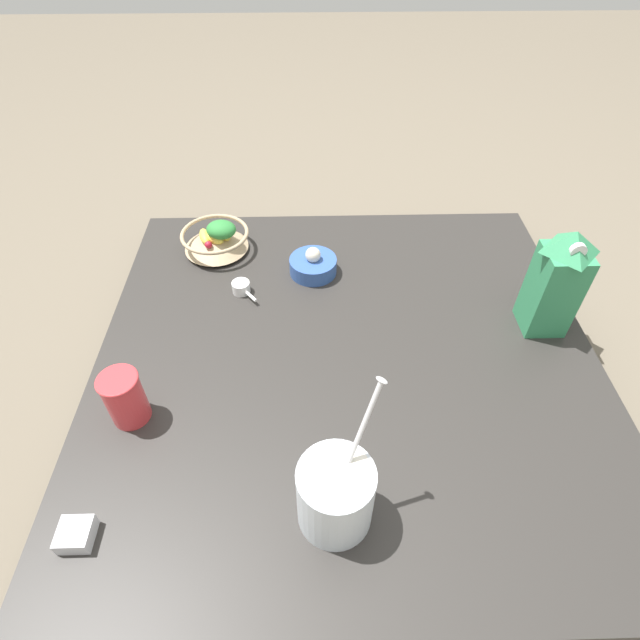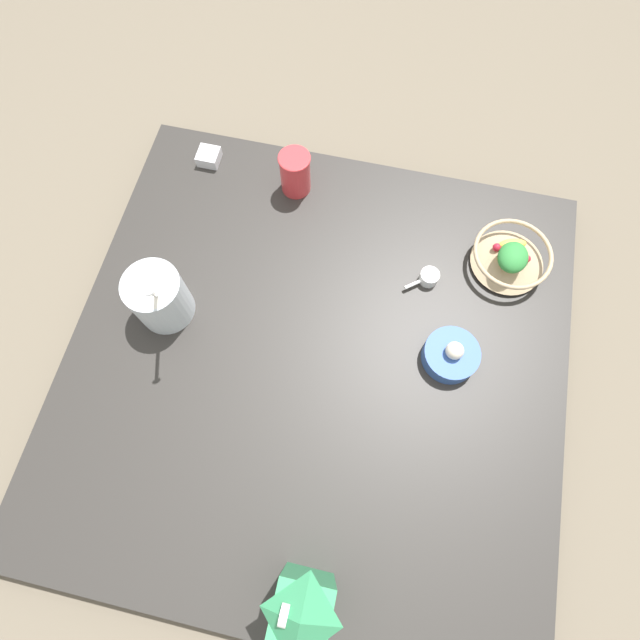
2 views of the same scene
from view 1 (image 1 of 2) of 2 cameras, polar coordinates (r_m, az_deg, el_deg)
name	(u,v)px [view 1 (image 1 of 2)]	position (r m, az deg, el deg)	size (l,w,h in m)	color
ground_plane	(346,369)	(1.13, 3.02, -5.63)	(6.00, 6.00, 0.00)	#665B4C
countertop	(347,362)	(1.11, 3.07, -4.81)	(1.09, 1.09, 0.05)	#2D2B28
fruit_bowl	(216,238)	(1.37, -11.79, 9.14)	(0.18, 0.18, 0.09)	tan
milk_carton	(556,281)	(1.18, 25.38, 4.00)	(0.09, 0.09, 0.26)	#338C59
yogurt_tub	(336,493)	(0.83, 1.79, -19.18)	(0.14, 0.14, 0.28)	silver
drinking_cup	(125,397)	(1.01, -21.44, -8.20)	(0.08, 0.08, 0.11)	#DB383D
spice_jar	(76,535)	(0.95, -26.09, -21.18)	(0.05, 0.05, 0.03)	silver
measuring_scoop	(242,288)	(1.24, -8.96, 3.68)	(0.06, 0.07, 0.03)	white
garlic_bowl	(313,264)	(1.28, -0.79, 6.39)	(0.12, 0.12, 0.07)	#3356A3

